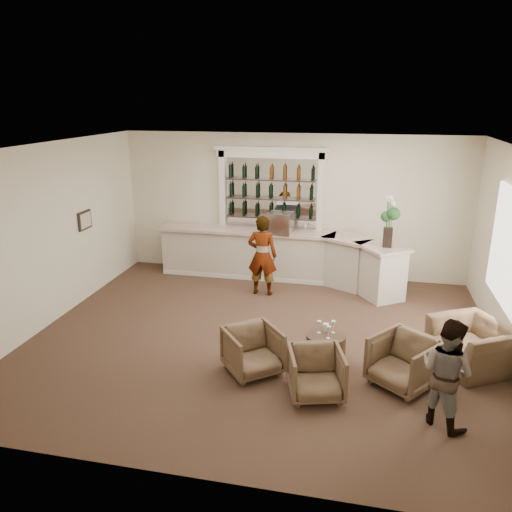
{
  "coord_description": "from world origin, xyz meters",
  "views": [
    {
      "loc": [
        1.58,
        -7.8,
        4.06
      ],
      "look_at": [
        -0.3,
        0.9,
        1.22
      ],
      "focal_mm": 35.0,
      "sensor_mm": 36.0,
      "label": 1
    }
  ],
  "objects_px": {
    "armchair_far": "(472,345)",
    "espresso_machine": "(280,223)",
    "armchair_right": "(403,362)",
    "armchair_center": "(316,373)",
    "flower_vase": "(389,218)",
    "sommelier": "(262,255)",
    "guest": "(447,373)",
    "armchair_left": "(253,351)",
    "bar_counter": "(281,256)",
    "cocktail_table": "(326,349)"
  },
  "relations": [
    {
      "from": "sommelier",
      "to": "espresso_machine",
      "type": "distance_m",
      "value": 1.04
    },
    {
      "from": "cocktail_table",
      "to": "guest",
      "type": "height_order",
      "value": "guest"
    },
    {
      "from": "espresso_machine",
      "to": "flower_vase",
      "type": "xyz_separation_m",
      "value": [
        2.32,
        -0.6,
        0.36
      ]
    },
    {
      "from": "guest",
      "to": "armchair_center",
      "type": "height_order",
      "value": "guest"
    },
    {
      "from": "bar_counter",
      "to": "espresso_machine",
      "type": "xyz_separation_m",
      "value": [
        -0.02,
        -0.07,
        0.8
      ]
    },
    {
      "from": "armchair_far",
      "to": "armchair_center",
      "type": "bearing_deg",
      "value": -90.63
    },
    {
      "from": "cocktail_table",
      "to": "sommelier",
      "type": "xyz_separation_m",
      "value": [
        -1.58,
        2.69,
        0.61
      ]
    },
    {
      "from": "guest",
      "to": "cocktail_table",
      "type": "bearing_deg",
      "value": 4.27
    },
    {
      "from": "flower_vase",
      "to": "cocktail_table",
      "type": "bearing_deg",
      "value": -108.1
    },
    {
      "from": "armchair_center",
      "to": "armchair_far",
      "type": "relative_size",
      "value": 0.68
    },
    {
      "from": "armchair_far",
      "to": "espresso_machine",
      "type": "relative_size",
      "value": 2.11
    },
    {
      "from": "flower_vase",
      "to": "armchair_right",
      "type": "bearing_deg",
      "value": -86.88
    },
    {
      "from": "armchair_center",
      "to": "flower_vase",
      "type": "relative_size",
      "value": 0.72
    },
    {
      "from": "bar_counter",
      "to": "armchair_center",
      "type": "distance_m",
      "value": 4.75
    },
    {
      "from": "espresso_machine",
      "to": "cocktail_table",
      "type": "bearing_deg",
      "value": -63.4
    },
    {
      "from": "guest",
      "to": "espresso_machine",
      "type": "xyz_separation_m",
      "value": [
        -2.95,
        4.78,
        0.64
      ]
    },
    {
      "from": "espresso_machine",
      "to": "armchair_center",
      "type": "bearing_deg",
      "value": -68.19
    },
    {
      "from": "sommelier",
      "to": "flower_vase",
      "type": "distance_m",
      "value": 2.71
    },
    {
      "from": "armchair_left",
      "to": "sommelier",
      "type": "bearing_deg",
      "value": 60.82
    },
    {
      "from": "guest",
      "to": "flower_vase",
      "type": "bearing_deg",
      "value": -39.92
    },
    {
      "from": "espresso_machine",
      "to": "flower_vase",
      "type": "relative_size",
      "value": 0.51
    },
    {
      "from": "sommelier",
      "to": "espresso_machine",
      "type": "xyz_separation_m",
      "value": [
        0.23,
        0.87,
        0.51
      ]
    },
    {
      "from": "sommelier",
      "to": "armchair_left",
      "type": "height_order",
      "value": "sommelier"
    },
    {
      "from": "bar_counter",
      "to": "cocktail_table",
      "type": "height_order",
      "value": "bar_counter"
    },
    {
      "from": "sommelier",
      "to": "guest",
      "type": "bearing_deg",
      "value": 130.6
    },
    {
      "from": "espresso_machine",
      "to": "armchair_right",
      "type": "bearing_deg",
      "value": -51.9
    },
    {
      "from": "bar_counter",
      "to": "flower_vase",
      "type": "xyz_separation_m",
      "value": [
        2.29,
        -0.67,
        1.16
      ]
    },
    {
      "from": "armchair_right",
      "to": "cocktail_table",
      "type": "bearing_deg",
      "value": -161.54
    },
    {
      "from": "armchair_left",
      "to": "armchair_far",
      "type": "bearing_deg",
      "value": -23.26
    },
    {
      "from": "armchair_left",
      "to": "armchair_right",
      "type": "xyz_separation_m",
      "value": [
        2.22,
        0.1,
        0.02
      ]
    },
    {
      "from": "sommelier",
      "to": "armchair_left",
      "type": "xyz_separation_m",
      "value": [
        0.51,
        -3.2,
        -0.5
      ]
    },
    {
      "from": "cocktail_table",
      "to": "espresso_machine",
      "type": "distance_m",
      "value": 3.97
    },
    {
      "from": "bar_counter",
      "to": "guest",
      "type": "bearing_deg",
      "value": -58.93
    },
    {
      "from": "guest",
      "to": "armchair_far",
      "type": "height_order",
      "value": "guest"
    },
    {
      "from": "armchair_center",
      "to": "armchair_far",
      "type": "xyz_separation_m",
      "value": [
        2.3,
        1.31,
        0.02
      ]
    },
    {
      "from": "flower_vase",
      "to": "guest",
      "type": "bearing_deg",
      "value": -81.42
    },
    {
      "from": "cocktail_table",
      "to": "guest",
      "type": "xyz_separation_m",
      "value": [
        1.6,
        -1.22,
        0.48
      ]
    },
    {
      "from": "armchair_far",
      "to": "armchair_right",
      "type": "bearing_deg",
      "value": -84.52
    },
    {
      "from": "bar_counter",
      "to": "armchair_right",
      "type": "bearing_deg",
      "value": -58.52
    },
    {
      "from": "sommelier",
      "to": "armchair_center",
      "type": "bearing_deg",
      "value": 114.11
    },
    {
      "from": "sommelier",
      "to": "guest",
      "type": "distance_m",
      "value": 5.04
    },
    {
      "from": "armchair_left",
      "to": "armchair_right",
      "type": "height_order",
      "value": "armchair_right"
    },
    {
      "from": "flower_vase",
      "to": "espresso_machine",
      "type": "bearing_deg",
      "value": 165.55
    },
    {
      "from": "armchair_right",
      "to": "armchair_far",
      "type": "distance_m",
      "value": 1.34
    },
    {
      "from": "cocktail_table",
      "to": "guest",
      "type": "relative_size",
      "value": 0.43
    },
    {
      "from": "bar_counter",
      "to": "flower_vase",
      "type": "height_order",
      "value": "flower_vase"
    },
    {
      "from": "bar_counter",
      "to": "flower_vase",
      "type": "bearing_deg",
      "value": -16.31
    },
    {
      "from": "sommelier",
      "to": "armchair_right",
      "type": "height_order",
      "value": "sommelier"
    },
    {
      "from": "sommelier",
      "to": "armchair_left",
      "type": "relative_size",
      "value": 2.18
    },
    {
      "from": "armchair_far",
      "to": "cocktail_table",
      "type": "bearing_deg",
      "value": -110.81
    }
  ]
}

